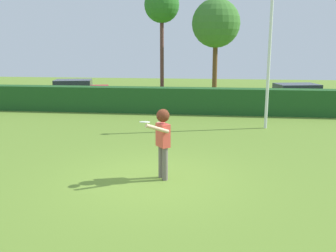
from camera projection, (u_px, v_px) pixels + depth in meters
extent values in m
plane|color=olive|center=(152.00, 180.00, 9.44)|extent=(60.00, 60.00, 0.00)
cylinder|color=#6F625F|center=(165.00, 164.00, 9.35)|extent=(0.14, 0.14, 0.84)
cylinder|color=#6F625F|center=(161.00, 162.00, 9.52)|extent=(0.14, 0.14, 0.84)
cube|color=#E34B3F|center=(163.00, 135.00, 9.28)|extent=(0.40, 0.44, 0.58)
cylinder|color=tan|center=(157.00, 129.00, 8.90)|extent=(0.55, 0.44, 0.30)
cylinder|color=tan|center=(159.00, 134.00, 9.49)|extent=(0.09, 0.09, 0.62)
sphere|color=tan|center=(163.00, 117.00, 9.19)|extent=(0.22, 0.22, 0.22)
sphere|color=#532414|center=(163.00, 116.00, 9.18)|extent=(0.32, 0.32, 0.32)
cylinder|color=white|center=(145.00, 122.00, 8.98)|extent=(0.25, 0.25, 0.06)
cylinder|color=silver|center=(269.00, 59.00, 14.81)|extent=(0.12, 0.12, 5.57)
cube|color=#1E4E1F|center=(184.00, 101.00, 18.70)|extent=(24.05, 0.90, 1.26)
cube|color=#B21E1E|center=(74.00, 91.00, 23.35)|extent=(4.47, 2.59, 0.55)
cube|color=#2D333D|center=(73.00, 83.00, 23.25)|extent=(2.49, 2.01, 0.40)
cylinder|color=black|center=(99.00, 93.00, 24.37)|extent=(0.61, 0.23, 0.60)
cylinder|color=black|center=(97.00, 97.00, 22.72)|extent=(0.61, 0.23, 0.60)
cylinder|color=black|center=(52.00, 94.00, 24.09)|extent=(0.61, 0.23, 0.60)
cylinder|color=black|center=(47.00, 97.00, 22.43)|extent=(0.61, 0.23, 0.60)
cube|color=#1E6633|center=(296.00, 96.00, 20.79)|extent=(4.47, 2.58, 0.55)
cube|color=#2D333D|center=(297.00, 88.00, 20.69)|extent=(2.49, 2.01, 0.40)
cylinder|color=black|center=(314.00, 99.00, 21.81)|extent=(0.61, 0.23, 0.60)
cylinder|color=black|center=(329.00, 103.00, 20.15)|extent=(0.61, 0.23, 0.60)
cylinder|color=black|center=(265.00, 99.00, 21.53)|extent=(0.61, 0.23, 0.60)
cylinder|color=black|center=(276.00, 104.00, 19.88)|extent=(0.61, 0.23, 0.60)
cylinder|color=brown|center=(162.00, 54.00, 27.84)|extent=(0.28, 0.28, 5.41)
sphere|color=#2E7325|center=(162.00, 5.00, 27.12)|extent=(2.53, 2.53, 2.53)
cylinder|color=brown|center=(215.00, 65.00, 27.28)|extent=(0.34, 0.34, 3.84)
sphere|color=#3C762B|center=(216.00, 23.00, 26.67)|extent=(3.42, 3.42, 3.42)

